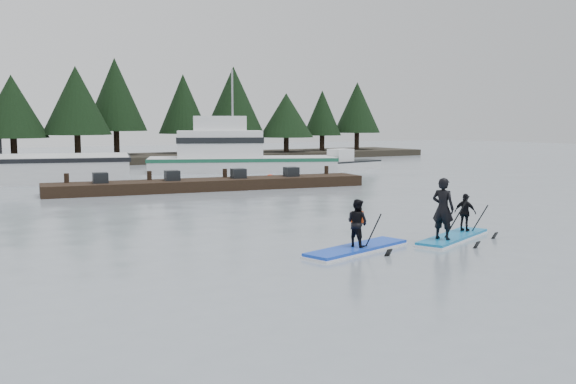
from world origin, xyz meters
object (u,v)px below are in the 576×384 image
paddleboard_solo (357,235)px  paddleboard_duo (451,219)px  fishing_boat_medium (237,164)px  floating_dock (211,184)px

paddleboard_solo → paddleboard_duo: (3.36, -0.12, 0.20)m
fishing_boat_medium → floating_dock: bearing=-99.8°
fishing_boat_medium → floating_dock: (-6.50, -10.31, -0.27)m
paddleboard_duo → fishing_boat_medium: bearing=54.7°
fishing_boat_medium → floating_dock: 12.19m
floating_dock → paddleboard_duo: 16.71m
floating_dock → paddleboard_solo: size_ratio=4.58×
paddleboard_duo → paddleboard_solo: bearing=155.4°
paddleboard_solo → floating_dock: bearing=64.6°
fishing_boat_medium → paddleboard_solo: fishing_boat_medium is taller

